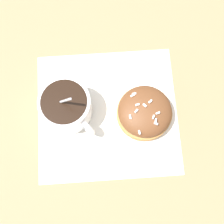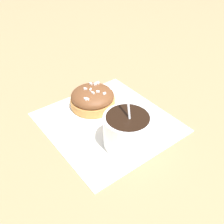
# 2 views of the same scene
# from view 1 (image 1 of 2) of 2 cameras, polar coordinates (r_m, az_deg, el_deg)

# --- Properties ---
(ground_plane) EXTENTS (3.00, 3.00, 0.00)m
(ground_plane) POSITION_cam_1_polar(r_m,az_deg,el_deg) (0.59, -0.83, -0.27)
(ground_plane) COLOR #93704C
(paper_napkin) EXTENTS (0.29, 0.28, 0.00)m
(paper_napkin) POSITION_cam_1_polar(r_m,az_deg,el_deg) (0.59, -0.83, -0.23)
(paper_napkin) COLOR white
(paper_napkin) RESTS_ON ground_plane
(coffee_cup) EXTENTS (0.10, 0.09, 0.11)m
(coffee_cup) POSITION_cam_1_polar(r_m,az_deg,el_deg) (0.56, -8.33, 0.72)
(coffee_cup) COLOR white
(coffee_cup) RESTS_ON paper_napkin
(frosted_pastry) EXTENTS (0.10, 0.10, 0.05)m
(frosted_pastry) POSITION_cam_1_polar(r_m,az_deg,el_deg) (0.57, 5.96, -0.33)
(frosted_pastry) COLOR #C18442
(frosted_pastry) RESTS_ON paper_napkin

